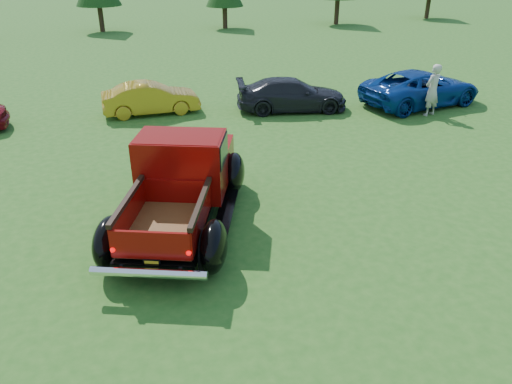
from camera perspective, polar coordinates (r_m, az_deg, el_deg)
The scene contains 6 objects.
ground at distance 10.84m, azimuth 2.91°, elevation -5.48°, with size 120.00×120.00×0.00m, color #245618.
pickup_truck at distance 11.45m, azimuth -8.37°, elevation 1.48°, with size 4.00×5.72×1.99m.
show_car_yellow at distance 19.31m, azimuth -11.93°, elevation 10.44°, with size 1.24×3.55×1.17m, color #B58918.
show_car_grey at distance 19.37m, azimuth 4.10°, elevation 11.05°, with size 1.70×4.18×1.21m, color black.
show_car_blue at distance 21.00m, azimuth 18.35°, elevation 11.22°, with size 2.25×4.88×1.36m, color navy.
spectator at distance 19.71m, azimuth 19.51°, elevation 10.92°, with size 0.69×0.45×1.89m, color #B9B4A0.
Camera 1 is at (-3.17, -8.64, 5.72)m, focal length 35.00 mm.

